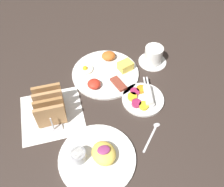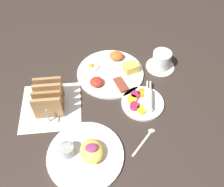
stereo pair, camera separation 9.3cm
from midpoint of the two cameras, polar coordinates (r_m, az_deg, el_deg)
The scene contains 8 objects.
ground_plane at distance 0.94m, azimuth -5.67°, elevation -3.12°, with size 3.00×3.00×0.00m, color #332823.
napkin_flat at distance 0.95m, azimuth -16.29°, elevation -4.77°, with size 0.22×0.22×0.00m.
plate_breakfast at distance 1.04m, azimuth -3.93°, elevation 4.80°, with size 0.28×0.28×0.05m.
plate_condiments at distance 0.94m, azimuth 4.32°, elevation -1.21°, with size 0.16×0.17×0.04m.
plate_foreground at distance 0.82m, azimuth -6.82°, elevation -14.38°, with size 0.25×0.25×0.06m.
toast_rack at distance 0.91m, azimuth -16.97°, elevation -2.97°, with size 0.10×0.15×0.10m.
coffee_cup at distance 1.07m, azimuth 6.98°, elevation 8.42°, with size 0.12×0.12×0.08m.
teaspoon at distance 0.87m, azimuth 6.44°, elevation -8.83°, with size 0.10×0.10×0.01m.
Camera 1 is at (-0.10, -0.55, 0.75)m, focal length 40.00 mm.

